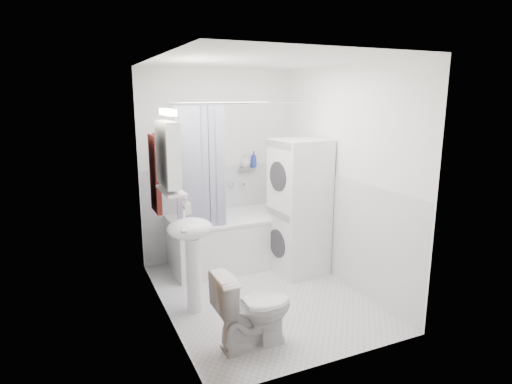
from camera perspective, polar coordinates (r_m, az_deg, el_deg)
name	(u,v)px	position (r m, az deg, el deg)	size (l,w,h in m)	color
floor	(261,295)	(4.69, 0.66, -13.54)	(2.60, 2.60, 0.00)	silver
room_walls	(261,156)	(4.25, 0.71, 4.76)	(2.60, 2.60, 2.60)	white
wainscot	(250,233)	(4.71, -0.83, -5.53)	(1.98, 2.58, 2.58)	white
door	(184,231)	(3.53, -9.61, -5.18)	(0.05, 2.00, 2.00)	brown
bathtub	(238,237)	(5.38, -2.44, -5.98)	(1.67, 0.79, 0.64)	white
tub_spout	(242,183)	(5.59, -1.86, 1.17)	(0.04, 0.04, 0.12)	silver
curtain_rod	(248,103)	(4.78, -1.09, 11.82)	(0.02, 0.02, 1.85)	silver
shower_curtain	(201,174)	(4.67, -7.29, 2.44)	(0.55, 0.02, 1.45)	#161E4D
sink	(191,243)	(4.14, -8.64, -6.77)	(0.44, 0.37, 1.04)	white
medicine_cabinet	(168,152)	(4.04, -11.66, 5.21)	(0.13, 0.50, 0.71)	white
shelf	(171,191)	(4.11, -11.23, 0.17)	(0.18, 0.54, 0.03)	silver
shower_caddy	(246,169)	(5.56, -1.35, 3.15)	(0.22, 0.06, 0.02)	silver
towel	(155,172)	(4.55, -13.32, 2.58)	(0.07, 0.34, 0.83)	maroon
washer_dryer	(299,207)	(5.04, 5.75, -2.03)	(0.61, 0.60, 1.59)	white
toilet	(253,309)	(3.71, -0.36, -15.28)	(0.38, 0.68, 0.66)	white
soap_pump	(187,210)	(4.35, -9.24, -2.45)	(0.08, 0.17, 0.08)	gray
shelf_bottle	(175,189)	(3.95, -10.76, 0.41)	(0.07, 0.18, 0.07)	gray
shelf_cup	(168,182)	(4.21, -11.65, 1.33)	(0.10, 0.09, 0.10)	gray
shampoo_a	(245,163)	(5.55, -1.44, 3.92)	(0.13, 0.17, 0.13)	gray
shampoo_b	(254,164)	(5.60, -0.30, 3.74)	(0.08, 0.21, 0.08)	#2839A0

